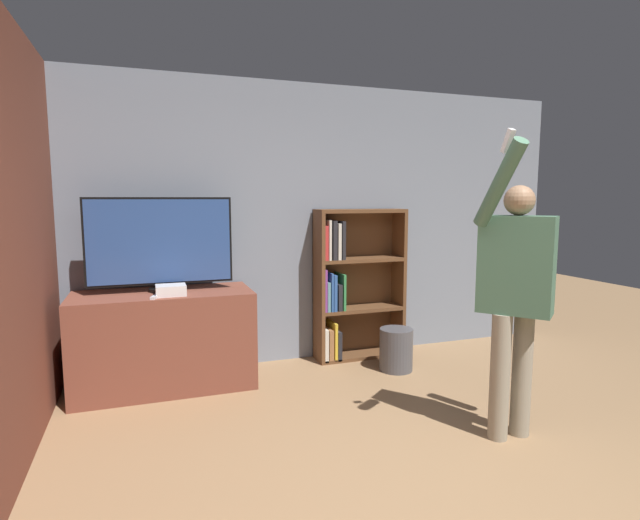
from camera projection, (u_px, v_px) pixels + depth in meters
name	position (u px, v px, depth m)	size (l,w,h in m)	color
wall_back	(286.00, 224.00, 4.86)	(6.03, 0.06, 2.70)	gray
wall_side_brick	(5.00, 244.00, 2.77)	(0.06, 4.58, 2.70)	brown
tv_ledge	(164.00, 340.00, 4.22)	(1.46, 0.66, 0.82)	brown
television	(160.00, 243.00, 4.17)	(1.18, 0.22, 0.79)	black
game_console	(171.00, 290.00, 4.03)	(0.24, 0.19, 0.09)	white
remote_loose	(155.00, 297.00, 3.92)	(0.08, 0.14, 0.02)	white
bookshelf	(350.00, 286.00, 4.97)	(0.91, 0.28, 1.50)	brown
person	(516.00, 287.00, 3.25)	(0.60, 0.57, 2.00)	gray
waste_bin	(396.00, 349.00, 4.66)	(0.31, 0.31, 0.40)	#4C4C51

